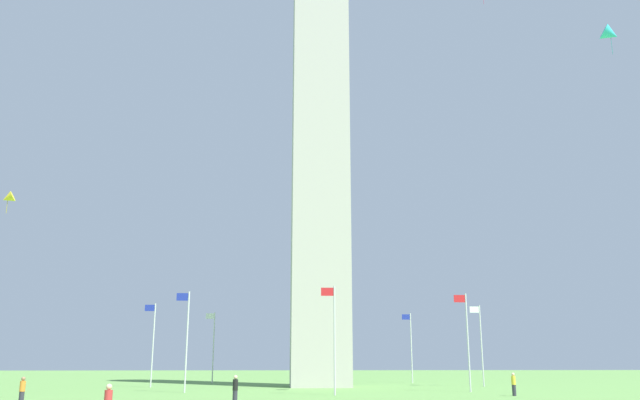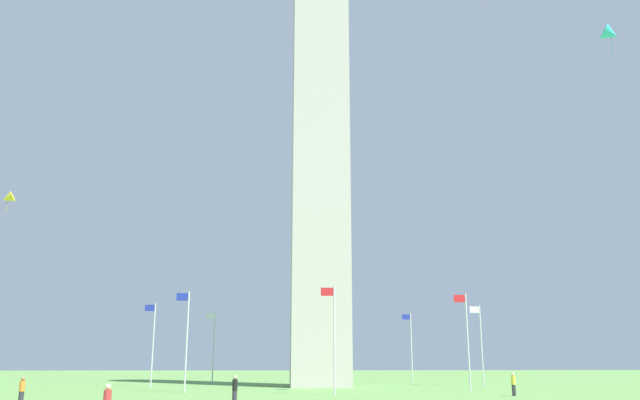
% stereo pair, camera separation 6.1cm
% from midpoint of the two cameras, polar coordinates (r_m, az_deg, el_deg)
% --- Properties ---
extents(ground_plane, '(260.00, 260.00, 0.00)m').
position_cam_midpoint_polar(ground_plane, '(68.18, -0.03, -16.14)').
color(ground_plane, '#609347').
extents(obelisk_monument, '(6.05, 6.05, 55.03)m').
position_cam_midpoint_polar(obelisk_monument, '(72.59, -0.02, 6.12)').
color(obelisk_monument, '#B7B2A8').
rests_on(obelisk_monument, ground).
extents(flagpole_n, '(1.12, 0.14, 8.29)m').
position_cam_midpoint_polar(flagpole_n, '(69.15, -14.54, -11.91)').
color(flagpole_n, silver).
rests_on(flagpole_n, ground).
extents(flagpole_ne, '(1.12, 0.14, 8.29)m').
position_cam_midpoint_polar(flagpole_ne, '(56.55, -11.71, -11.69)').
color(flagpole_ne, silver).
rests_on(flagpole_ne, ground).
extents(flagpole_e, '(1.12, 0.14, 8.29)m').
position_cam_midpoint_polar(flagpole_e, '(51.28, 1.19, -11.76)').
color(flagpole_e, silver).
rests_on(flagpole_e, ground).
extents(flagpole_se, '(1.12, 0.14, 8.29)m').
position_cam_midpoint_polar(flagpole_se, '(58.40, 12.79, -11.70)').
color(flagpole_se, silver).
rests_on(flagpole_se, ground).
extents(flagpole_s, '(1.12, 0.14, 8.29)m').
position_cam_midpoint_polar(flagpole_s, '(71.30, 13.95, -12.00)').
color(flagpole_s, silver).
rests_on(flagpole_s, ground).
extents(flagpole_sw, '(1.12, 0.14, 8.29)m').
position_cam_midpoint_polar(flagpole_sw, '(81.66, 7.98, -12.48)').
color(flagpole_sw, silver).
rests_on(flagpole_sw, ground).
extents(flagpole_w, '(1.12, 0.14, 8.29)m').
position_cam_midpoint_polar(flagpole_w, '(85.07, -0.84, -12.67)').
color(flagpole_w, silver).
rests_on(flagpole_w, ground).
extents(flagpole_nw, '(1.12, 0.14, 8.29)m').
position_cam_midpoint_polar(flagpole_nw, '(80.34, -9.42, -12.40)').
color(flagpole_nw, silver).
rests_on(flagpole_nw, ground).
extents(person_orange_shirt, '(0.32, 0.32, 1.63)m').
position_cam_midpoint_polar(person_orange_shirt, '(42.97, -24.79, -15.05)').
color(person_orange_shirt, '#2D2D38').
rests_on(person_orange_shirt, ground).
extents(person_black_shirt, '(0.32, 0.32, 1.69)m').
position_cam_midpoint_polar(person_black_shirt, '(41.02, -7.52, -16.24)').
color(person_black_shirt, '#2D2D38').
rests_on(person_black_shirt, ground).
extents(person_yellow_shirt, '(0.32, 0.32, 1.68)m').
position_cam_midpoint_polar(person_yellow_shirt, '(52.52, 16.65, -15.29)').
color(person_yellow_shirt, '#2D2D38').
rests_on(person_yellow_shirt, ground).
extents(kite_yellow_delta, '(1.40, 1.17, 2.06)m').
position_cam_midpoint_polar(kite_yellow_delta, '(65.23, -25.81, 0.15)').
color(kite_yellow_delta, yellow).
extents(kite_cyan_delta, '(2.17, 1.84, 3.13)m').
position_cam_midpoint_polar(kite_cyan_delta, '(70.19, 24.18, 13.19)').
color(kite_cyan_delta, '#33C6D1').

